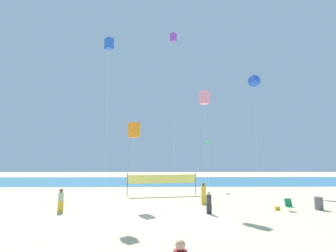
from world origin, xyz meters
TOP-DOWN VIEW (x-y plane):
  - ground_plane at (0.00, 0.00)m, footprint 120.00×120.00m
  - ocean_band at (0.00, 29.40)m, footprint 120.00×20.00m
  - beachgoer_charcoal_shirt at (1.95, 1.32)m, footprint 0.36×0.36m
  - beachgoer_mustard_shirt at (2.16, 5.23)m, footprint 0.42×0.42m
  - beachgoer_sage_shirt at (-8.81, 2.19)m, footprint 0.39×0.39m
  - folding_beach_chair at (8.10, 2.24)m, footprint 0.52×0.65m
  - trash_barrel at (10.59, 2.68)m, footprint 0.62×0.62m
  - volleyball_net at (-1.39, 10.76)m, footprint 7.26×1.39m
  - beach_handbag at (7.32, 2.56)m, footprint 0.36×0.18m
  - kite_blue_delta at (10.85, 16.67)m, footprint 1.68×1.08m
  - kite_violet_box at (-0.20, 10.33)m, footprint 0.76×0.76m
  - kite_blue_box at (-6.26, 5.43)m, footprint 0.88×0.88m
  - kite_pink_box at (2.15, 3.80)m, footprint 0.92×0.92m
  - kite_orange_box at (-3.86, 5.01)m, footprint 1.09×1.09m
  - kite_green_diamond at (4.48, 16.37)m, footprint 0.71×0.73m

SIDE VIEW (x-z plane):
  - ground_plane at x=0.00m, z-range 0.00..0.00m
  - ocean_band at x=0.00m, z-range 0.00..0.01m
  - beach_handbag at x=7.32m, z-range 0.00..0.29m
  - folding_beach_chair at x=8.10m, z-range 0.02..0.91m
  - trash_barrel at x=10.59m, z-range 0.00..0.96m
  - beachgoer_charcoal_shirt at x=1.95m, z-range 0.05..1.63m
  - beachgoer_sage_shirt at x=-8.81m, z-range 0.06..1.74m
  - beachgoer_mustard_shirt at x=2.16m, z-range 0.06..1.89m
  - volleyball_net at x=-1.39m, z-range 0.43..2.83m
  - kite_green_diamond at x=4.48m, z-range 2.94..9.23m
  - kite_orange_box at x=-3.86m, z-range 2.84..9.80m
  - kite_pink_box at x=2.15m, z-range 4.19..13.65m
  - kite_blue_delta at x=10.85m, z-range 6.70..21.75m
  - kite_blue_box at x=-6.26m, z-range 6.86..21.66m
  - kite_violet_box at x=-0.20m, z-range 8.32..25.98m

